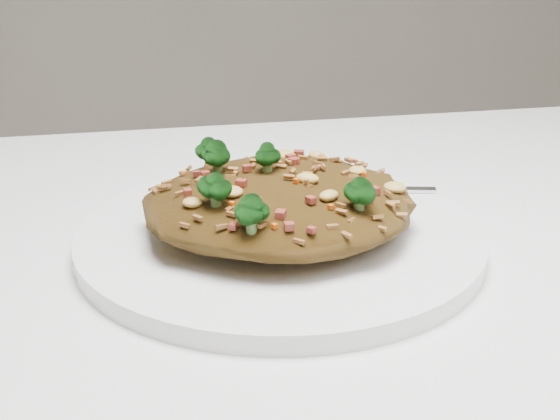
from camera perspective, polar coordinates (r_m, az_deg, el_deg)
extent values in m
cube|color=white|center=(0.50, -0.50, -8.56)|extent=(1.20, 0.80, 0.04)
cylinder|color=white|center=(0.56, 0.00, -2.08)|extent=(0.29, 0.29, 0.01)
ellipsoid|color=brown|center=(0.55, 0.00, 0.49)|extent=(0.19, 0.17, 0.04)
ellipsoid|color=#063206|center=(0.56, -4.65, 4.03)|extent=(0.02, 0.02, 0.02)
ellipsoid|color=#063206|center=(0.59, -5.24, 4.41)|extent=(0.02, 0.02, 0.02)
ellipsoid|color=#063206|center=(0.55, -0.94, 4.05)|extent=(0.02, 0.02, 0.02)
ellipsoid|color=#063206|center=(0.48, -2.10, -0.11)|extent=(0.02, 0.02, 0.02)
ellipsoid|color=#063206|center=(0.50, -4.73, 1.68)|extent=(0.02, 0.02, 0.02)
ellipsoid|color=#063206|center=(0.50, 5.83, 1.37)|extent=(0.02, 0.02, 0.02)
cube|color=silver|center=(0.64, 8.30, 1.50)|extent=(0.10, 0.03, 0.00)
cube|color=silver|center=(0.63, -0.48, 1.65)|extent=(0.04, 0.03, 0.00)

